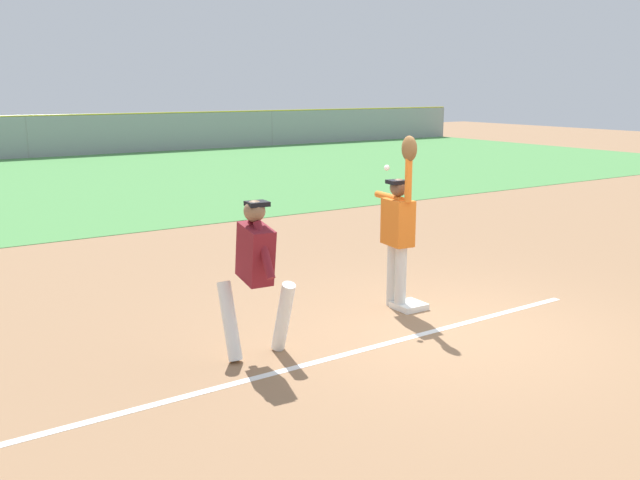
# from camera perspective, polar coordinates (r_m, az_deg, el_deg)

# --- Properties ---
(ground_plane) EXTENTS (74.74, 74.74, 0.00)m
(ground_plane) POSITION_cam_1_polar(r_m,az_deg,el_deg) (8.70, 9.83, -7.00)
(ground_plane) COLOR #936D4C
(outfield_grass) EXTENTS (45.93, 17.09, 0.01)m
(outfield_grass) POSITION_cam_1_polar(r_m,az_deg,el_deg) (22.89, -18.71, 4.61)
(outfield_grass) COLOR #4C8C47
(outfield_grass) RESTS_ON ground_plane
(chalk_foul_line) EXTENTS (12.00, 0.31, 0.01)m
(chalk_foul_line) POSITION_cam_1_polar(r_m,az_deg,el_deg) (6.71, -14.86, -13.27)
(chalk_foul_line) COLOR white
(chalk_foul_line) RESTS_ON ground_plane
(first_base) EXTENTS (0.38, 0.38, 0.08)m
(first_base) POSITION_cam_1_polar(r_m,az_deg,el_deg) (9.30, 7.31, -5.37)
(first_base) COLOR white
(first_base) RESTS_ON ground_plane
(fielder) EXTENTS (0.31, 0.90, 2.28)m
(fielder) POSITION_cam_1_polar(r_m,az_deg,el_deg) (9.06, 6.46, 1.25)
(fielder) COLOR silver
(fielder) RESTS_ON ground_plane
(runner) EXTENTS (0.73, 0.84, 1.72)m
(runner) POSITION_cam_1_polar(r_m,az_deg,el_deg) (7.39, -5.30, -2.27)
(runner) COLOR white
(runner) RESTS_ON ground_plane
(baseball) EXTENTS (0.07, 0.07, 0.07)m
(baseball) POSITION_cam_1_polar(r_m,az_deg,el_deg) (8.86, 5.50, 5.92)
(baseball) COLOR white
(outfield_fence) EXTENTS (46.01, 0.08, 1.75)m
(outfield_fence) POSITION_cam_1_polar(r_m,az_deg,el_deg) (31.12, -22.90, 7.81)
(outfield_fence) COLOR #93999E
(outfield_fence) RESTS_ON ground_plane
(parked_car_silver) EXTENTS (4.45, 2.22, 1.25)m
(parked_car_silver) POSITION_cam_1_polar(r_m,az_deg,el_deg) (34.21, -17.78, 8.19)
(parked_car_silver) COLOR #B7B7BC
(parked_car_silver) RESTS_ON ground_plane
(parked_car_blue) EXTENTS (4.41, 2.14, 1.25)m
(parked_car_blue) POSITION_cam_1_polar(r_m,az_deg,el_deg) (36.62, -8.22, 8.89)
(parked_car_blue) COLOR #23389E
(parked_car_blue) RESTS_ON ground_plane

